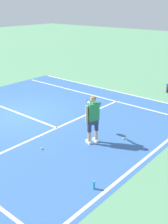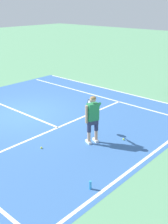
# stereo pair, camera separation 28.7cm
# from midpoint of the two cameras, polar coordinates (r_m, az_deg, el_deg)

# --- Properties ---
(ground_plane) EXTENTS (80.00, 80.00, 0.00)m
(ground_plane) POSITION_cam_midpoint_polar(r_m,az_deg,el_deg) (12.56, -13.18, -0.51)
(ground_plane) COLOR #609E70
(court_inner_surface) EXTENTS (10.98, 10.57, 0.00)m
(court_inner_surface) POSITION_cam_midpoint_polar(r_m,az_deg,el_deg) (11.93, -10.67, -1.51)
(court_inner_surface) COLOR #3866A8
(court_inner_surface) RESTS_ON ground
(line_baseline) EXTENTS (10.98, 0.10, 0.01)m
(line_baseline) POSITION_cam_midpoint_polar(r_m,az_deg,el_deg) (8.96, 10.98, -9.73)
(line_baseline) COLOR white
(line_baseline) RESTS_ON ground
(line_service) EXTENTS (8.23, 0.10, 0.01)m
(line_service) POSITION_cam_midpoint_polar(r_m,az_deg,el_deg) (11.01, -6.28, -3.24)
(line_service) COLOR white
(line_service) RESTS_ON ground
(line_centre_service) EXTENTS (0.10, 6.40, 0.01)m
(line_centre_service) POSITION_cam_midpoint_polar(r_m,az_deg,el_deg) (13.36, -15.86, 0.57)
(line_centre_service) COLOR white
(line_centre_service) RESTS_ON ground
(line_singles_right) EXTENTS (0.10, 10.17, 0.01)m
(line_singles_right) POSITION_cam_midpoint_polar(r_m,az_deg,el_deg) (14.68, 1.74, 3.29)
(line_singles_right) COLOR white
(line_singles_right) RESTS_ON ground
(line_doubles_right) EXTENTS (0.10, 10.17, 0.01)m
(line_doubles_right) POSITION_cam_midpoint_polar(r_m,az_deg,el_deg) (15.73, 4.86, 4.48)
(line_doubles_right) COLOR white
(line_doubles_right) RESTS_ON ground
(tennis_player) EXTENTS (0.94, 0.99, 1.71)m
(tennis_player) POSITION_cam_midpoint_polar(r_m,az_deg,el_deg) (9.47, 0.94, -0.86)
(tennis_player) COLOR white
(tennis_player) RESTS_ON ground
(tennis_ball_near_feet) EXTENTS (0.07, 0.07, 0.07)m
(tennis_ball_near_feet) POSITION_cam_midpoint_polar(r_m,az_deg,el_deg) (9.54, -9.46, -7.36)
(tennis_ball_near_feet) COLOR #CCE02D
(tennis_ball_near_feet) RESTS_ON ground
(tennis_ball_by_baseline) EXTENTS (0.07, 0.07, 0.07)m
(tennis_ball_by_baseline) POSITION_cam_midpoint_polar(r_m,az_deg,el_deg) (10.13, 7.25, -5.43)
(tennis_ball_by_baseline) COLOR #CCE02D
(tennis_ball_by_baseline) RESTS_ON ground
(water_bottle) EXTENTS (0.07, 0.07, 0.24)m
(water_bottle) POSITION_cam_midpoint_polar(r_m,az_deg,el_deg) (7.57, 0.89, -14.68)
(water_bottle) COLOR #3393D6
(water_bottle) RESTS_ON ground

